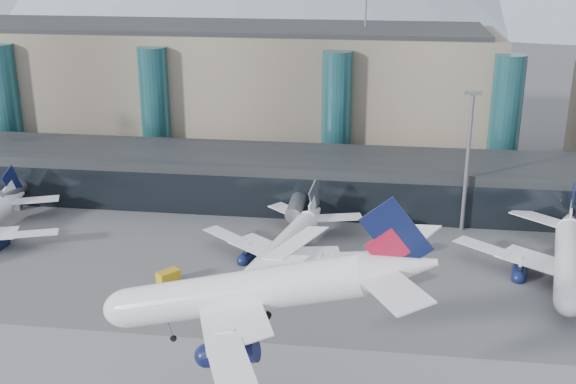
% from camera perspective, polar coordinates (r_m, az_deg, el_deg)
% --- Properties ---
extents(ground, '(900.00, 900.00, 0.00)m').
position_cam_1_polar(ground, '(92.99, -2.91, -13.42)').
color(ground, '#515154').
rests_on(ground, ground).
extents(concourse, '(170.00, 27.00, 10.00)m').
position_cam_1_polar(concourse, '(142.56, 1.27, 0.97)').
color(concourse, black).
rests_on(concourse, ground).
extents(terminal_main, '(130.00, 30.00, 31.00)m').
position_cam_1_polar(terminal_main, '(174.78, -5.72, 7.95)').
color(terminal_main, gray).
rests_on(terminal_main, ground).
extents(teal_towers, '(116.40, 19.40, 46.00)m').
position_cam_1_polar(teal_towers, '(157.74, -3.47, 6.20)').
color(teal_towers, '#225860').
rests_on(teal_towers, ground).
extents(lightmast_mid, '(3.00, 1.20, 25.60)m').
position_cam_1_polar(lightmast_mid, '(130.50, 14.03, 2.93)').
color(lightmast_mid, slate).
rests_on(lightmast_mid, ground).
extents(hero_jet, '(37.27, 37.77, 12.20)m').
position_cam_1_polar(hero_jet, '(73.33, -1.24, -7.00)').
color(hero_jet, white).
rests_on(hero_jet, ground).
extents(jet_parked_mid, '(32.87, 33.85, 10.88)m').
position_cam_1_polar(jet_parked_mid, '(119.22, 0.21, -3.33)').
color(jet_parked_mid, white).
rests_on(jet_parked_mid, ground).
extents(jet_parked_right, '(36.88, 37.77, 12.15)m').
position_cam_1_polar(jet_parked_right, '(122.07, 21.39, -3.96)').
color(jet_parked_right, white).
rests_on(jet_parked_right, ground).
extents(veh_c, '(3.58, 3.26, 1.78)m').
position_cam_1_polar(veh_c, '(112.90, 8.60, -6.76)').
color(veh_c, '#4F4E53').
rests_on(veh_c, ground).
extents(veh_d, '(2.80, 3.47, 1.75)m').
position_cam_1_polar(veh_d, '(132.29, 9.16, -2.72)').
color(veh_d, silver).
rests_on(veh_d, ground).
extents(veh_f, '(3.54, 3.61, 1.85)m').
position_cam_1_polar(veh_f, '(137.42, -21.77, -3.04)').
color(veh_f, '#4F4E53').
rests_on(veh_f, ground).
extents(veh_g, '(2.84, 2.70, 1.45)m').
position_cam_1_polar(veh_g, '(124.42, 10.29, -4.35)').
color(veh_g, silver).
rests_on(veh_g, ground).
extents(veh_h, '(3.60, 3.80, 1.90)m').
position_cam_1_polar(veh_h, '(113.51, -9.43, -6.62)').
color(veh_h, gold).
rests_on(veh_h, ground).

